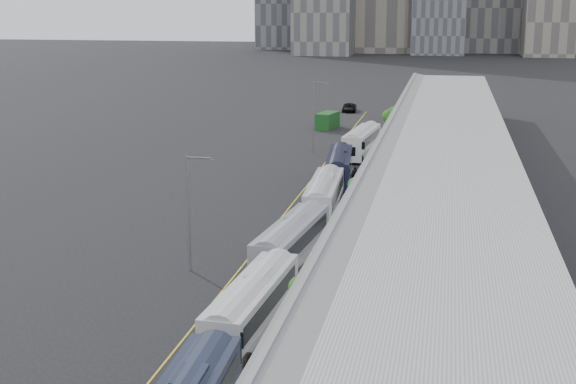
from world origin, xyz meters
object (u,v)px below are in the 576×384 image
(bus_5, at_px, (339,170))
(bus_6, at_px, (362,144))
(bus_2, at_px, (253,312))
(bus_4, at_px, (324,201))
(street_lamp_near, at_px, (191,205))
(bus_3, at_px, (292,247))
(suv, at_px, (349,107))
(shipping_container, at_px, (328,121))
(street_lamp_far, at_px, (314,112))

(bus_5, xyz_separation_m, bus_6, (0.63, 16.58, 0.05))
(bus_5, bearing_deg, bus_2, -94.50)
(bus_4, height_order, street_lamp_near, street_lamp_near)
(bus_5, bearing_deg, bus_3, -94.56)
(bus_2, xyz_separation_m, bus_6, (0.02, 58.40, 0.06))
(street_lamp_near, relative_size, suv, 1.59)
(bus_4, distance_m, bus_6, 30.84)
(bus_3, distance_m, shipping_container, 68.17)
(bus_5, height_order, street_lamp_far, street_lamp_far)
(bus_4, relative_size, street_lamp_near, 1.49)
(bus_6, bearing_deg, bus_3, -84.89)
(bus_4, bearing_deg, bus_6, 86.96)
(bus_6, xyz_separation_m, street_lamp_near, (-7.19, -47.75, 3.41))
(bus_3, xyz_separation_m, suv, (-6.75, 88.62, -0.79))
(bus_3, distance_m, street_lamp_near, 8.10)
(street_lamp_near, bearing_deg, bus_6, 81.44)
(street_lamp_near, bearing_deg, bus_5, 78.11)
(bus_3, bearing_deg, bus_5, 96.46)
(bus_2, bearing_deg, shipping_container, 98.90)
(street_lamp_near, distance_m, suv, 91.07)
(bus_3, height_order, bus_6, bus_6)
(street_lamp_near, height_order, street_lamp_far, street_lamp_far)
(street_lamp_far, height_order, shipping_container, street_lamp_far)
(bus_3, height_order, street_lamp_far, street_lamp_far)
(suv, bearing_deg, bus_3, -90.31)
(bus_5, height_order, bus_6, bus_6)
(bus_6, bearing_deg, street_lamp_near, -93.15)
(bus_5, bearing_deg, suv, 90.74)
(bus_6, bearing_deg, bus_2, -84.61)
(bus_3, relative_size, street_lamp_near, 1.48)
(bus_4, bearing_deg, suv, 92.44)
(bus_2, height_order, suv, bus_2)
(bus_5, distance_m, shipping_container, 39.59)
(bus_3, bearing_deg, street_lamp_near, -155.62)
(bus_6, relative_size, suv, 2.39)
(bus_2, height_order, bus_6, bus_6)
(shipping_container, bearing_deg, bus_2, -73.63)
(bus_4, relative_size, bus_5, 1.03)
(shipping_container, bearing_deg, suv, 98.59)
(bus_3, xyz_separation_m, shipping_container, (-7.57, 67.75, -0.27))
(bus_2, relative_size, bus_3, 0.97)
(bus_3, distance_m, bus_5, 28.82)
(suv, bearing_deg, street_lamp_far, -93.92)
(bus_6, xyz_separation_m, street_lamp_far, (-6.45, 1.63, 3.78))
(bus_6, xyz_separation_m, suv, (-6.99, 43.22, -0.81))
(bus_6, bearing_deg, suv, 104.59)
(bus_3, bearing_deg, bus_2, -83.34)
(shipping_container, bearing_deg, bus_4, -70.86)
(street_lamp_near, bearing_deg, bus_4, 67.18)
(bus_5, distance_m, suv, 60.14)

